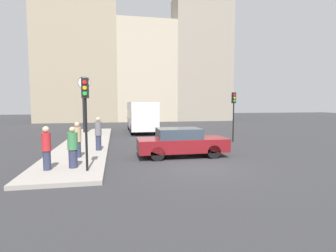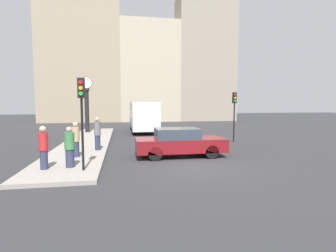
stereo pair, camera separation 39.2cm
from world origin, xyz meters
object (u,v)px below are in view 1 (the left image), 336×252
Objects in this scene: sedan_car at (181,142)px; pedestrian_green_hoodie at (73,148)px; bus_distant at (141,115)px; street_clock at (85,106)px; traffic_light_near at (85,104)px; pedestrian_red_top at (46,148)px; pedestrian_tan_coat at (77,140)px; traffic_light_far at (234,106)px; pedestrian_grey_jacket at (98,134)px.

sedan_car is 5.44m from pedestrian_green_hoodie.
street_clock reaches higher than bus_distant.
traffic_light_near is at bearing -103.15° from bus_distant.
bus_distant is 15.70m from pedestrian_red_top.
traffic_light_near is (-4.43, -2.68, 1.96)m from sedan_car.
pedestrian_tan_coat is at bearing 179.47° from sedan_car.
pedestrian_tan_coat is at bearing 92.92° from pedestrian_green_hoodie.
street_clock is at bearing -168.32° from bus_distant.
traffic_light_far is (4.93, 4.33, 1.79)m from sedan_car.
pedestrian_red_top is at bearing -109.84° from pedestrian_tan_coat.
sedan_car is 6.80m from traffic_light_far.
pedestrian_tan_coat is 0.92× the size of pedestrian_grey_jacket.
pedestrian_red_top is (-1.70, -4.07, -0.06)m from pedestrian_grey_jacket.
street_clock is at bearing 146.76° from traffic_light_far.
pedestrian_grey_jacket is (-3.41, -10.76, -0.55)m from bus_distant.
pedestrian_green_hoodie is at bearing -147.28° from traffic_light_far.
pedestrian_grey_jacket is at bearing 67.38° from pedestrian_red_top.
street_clock is 3.00× the size of pedestrian_green_hoodie.
sedan_car is at bearing -23.06° from pedestrian_grey_jacket.
bus_distant is 1.57× the size of street_clock.
pedestrian_tan_coat is (-4.27, -12.53, -0.63)m from bus_distant.
traffic_light_far is at bearing 31.16° from pedestrian_red_top.
street_clock is 2.92× the size of pedestrian_tan_coat.
pedestrian_green_hoodie is at bearing 134.37° from traffic_light_near.
sedan_car is at bearing -138.67° from traffic_light_far.
traffic_light_far is at bearing 32.72° from pedestrian_green_hoodie.
traffic_light_far is at bearing -33.24° from street_clock.
sedan_car is 0.59× the size of bus_distant.
traffic_light_near reaches higher than bus_distant.
pedestrian_grey_jacket is at bearing 63.94° from pedestrian_tan_coat.
pedestrian_tan_coat is (0.88, -11.46, -1.55)m from street_clock.
pedestrian_tan_coat is 2.45m from pedestrian_red_top.
traffic_light_near reaches higher than pedestrian_grey_jacket.
pedestrian_tan_coat reaches higher than sedan_car.
traffic_light_far reaches higher than sedan_car.
sedan_car is 6.39m from pedestrian_red_top.
bus_distant is 15.70m from traffic_light_near.
street_clock is (-1.59, 14.19, -0.16)m from traffic_light_near.
pedestrian_tan_coat is at bearing -116.06° from pedestrian_grey_jacket.
pedestrian_green_hoodie reaches higher than sedan_car.
pedestrian_green_hoodie is at bearing -105.89° from bus_distant.
sedan_car is 12.64m from bus_distant.
bus_distant is 4.55× the size of pedestrian_red_top.
street_clock is (-10.95, 7.18, 0.02)m from traffic_light_far.
street_clock is (-5.16, -1.07, 0.92)m from bus_distant.
pedestrian_green_hoodie is (-5.03, -2.06, 0.22)m from sedan_car.
pedestrian_tan_coat is at bearing -108.84° from bus_distant.
traffic_light_near is 2.14× the size of pedestrian_green_hoodie.
bus_distant is 4.70× the size of pedestrian_green_hoodie.
pedestrian_grey_jacket is at bearing 78.94° from pedestrian_green_hoodie.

